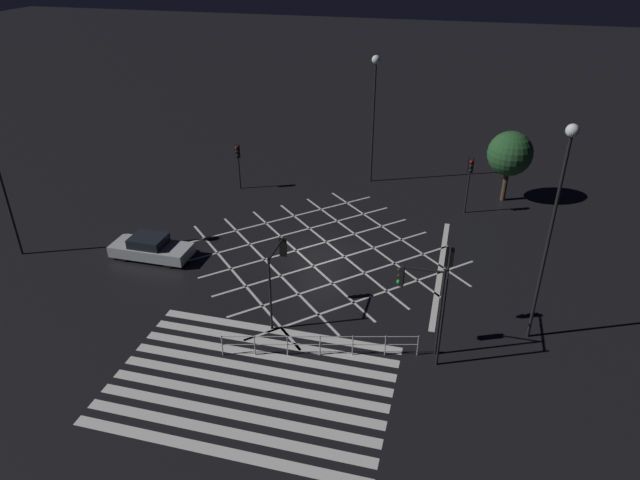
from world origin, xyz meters
The scene contains 12 objects.
ground_plane centered at (0.00, 0.00, 0.00)m, with size 200.00×200.00×0.00m, color black.
road_markings centered at (0.30, -7.30, 0.00)m, with size 17.27×23.60×0.01m.
traffic_light_se_cross centered at (7.29, -6.44, 3.28)m, with size 0.36×3.10×4.42m.
traffic_light_se_main centered at (6.23, -7.31, 3.19)m, with size 1.99×0.36×4.39m.
traffic_light_median_south centered at (-0.39, -6.21, 2.85)m, with size 0.36×2.34×3.88m.
traffic_light_ne_cross centered at (7.89, 7.61, 2.76)m, with size 0.36×0.39×3.86m.
traffic_light_nw_cross centered at (-8.00, 7.61, 2.40)m, with size 0.36×0.39×3.35m.
street_lamp_east centered at (0.89, 11.47, 6.80)m, with size 0.59×0.59×9.11m.
street_lamp_far centered at (11.21, -4.95, 6.94)m, with size 0.52×0.52×10.05m.
street_tree_near centered at (10.36, 10.45, 3.37)m, with size 2.99×2.99×4.88m.
waiting_car centered at (-9.17, -2.88, 0.63)m, with size 4.56×1.79×1.34m.
pedestrian_railing centered at (2.28, -8.67, 0.67)m, with size 8.33×2.23×1.05m.
Camera 1 is at (7.27, -27.66, 16.47)m, focal length 32.00 mm.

